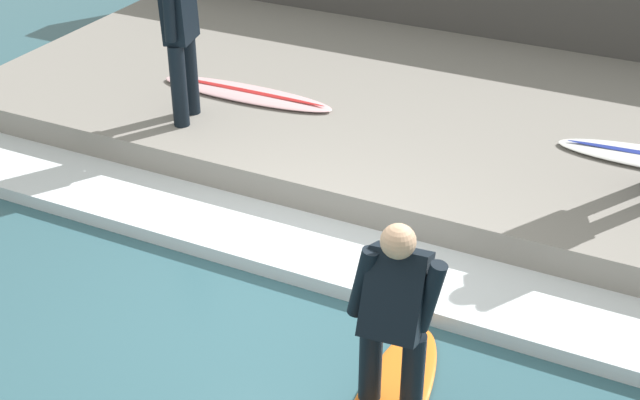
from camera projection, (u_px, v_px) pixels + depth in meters
The scene contains 6 objects.
ground_plane at pixel (279, 318), 7.02m from camera, with size 28.00×28.00×0.00m, color #335B66.
concrete_ledge at pixel (435, 121), 9.64m from camera, with size 4.40×9.97×0.41m, color gray.
wave_foam_crest at pixel (328, 255), 7.66m from camera, with size 0.90×9.47×0.13m, color silver.
surfer_riding at pixel (395, 310), 5.72m from camera, with size 0.48×0.65×1.43m.
surfer_waiting_near at pixel (180, 30), 8.74m from camera, with size 0.56×0.34×1.70m.
surfboard_waiting_near at pixel (246, 93), 9.71m from camera, with size 0.48×2.07×0.07m.
Camera 1 is at (-4.85, -2.76, 4.36)m, focal length 50.00 mm.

